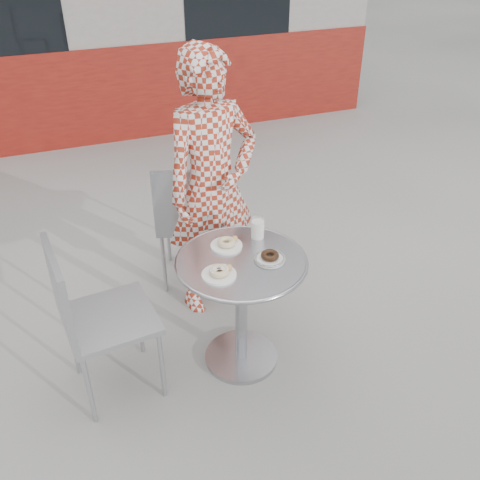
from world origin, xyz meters
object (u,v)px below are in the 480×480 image
object	(u,v)px
plate_checker	(270,258)
chair_left	(112,346)
plate_near	(220,272)
plate_far	(227,244)
milk_cup	(258,228)
chair_far	(192,242)
seated_person	(212,187)
bistro_table	(241,286)

from	to	relation	value
plate_checker	chair_left	bearing A→B (deg)	172.48
chair_left	plate_near	world-z (taller)	chair_left
plate_far	plate_near	size ratio (longest dim) A/B	0.98
chair_left	milk_cup	xyz separation A→B (m)	(0.87, 0.11, 0.47)
chair_far	chair_left	distance (m)	1.07
plate_checker	milk_cup	xyz separation A→B (m)	(0.02, 0.22, 0.04)
seated_person	plate_checker	size ratio (longest dim) A/B	10.08
plate_checker	seated_person	bearing A→B (deg)	97.74
chair_left	plate_far	distance (m)	0.81
plate_far	plate_near	distance (m)	0.26
chair_left	plate_near	distance (m)	0.72
chair_left	chair_far	bearing A→B (deg)	-45.53
seated_person	plate_far	size ratio (longest dim) A/B	9.68
plate_near	chair_left	bearing A→B (deg)	165.23
bistro_table	milk_cup	size ratio (longest dim) A/B	5.76
plate_far	milk_cup	distance (m)	0.19
bistro_table	plate_checker	world-z (taller)	plate_checker
seated_person	plate_checker	distance (m)	0.67
chair_far	plate_far	bearing A→B (deg)	108.19
seated_person	milk_cup	bearing A→B (deg)	-87.49
chair_far	plate_checker	size ratio (longest dim) A/B	5.53
chair_far	chair_left	world-z (taller)	chair_left
chair_far	milk_cup	distance (m)	0.88
seated_person	chair_left	bearing A→B (deg)	-156.68
chair_far	seated_person	world-z (taller)	seated_person
chair_far	chair_left	bearing A→B (deg)	69.05
bistro_table	milk_cup	xyz separation A→B (m)	(0.16, 0.17, 0.23)
chair_left	milk_cup	size ratio (longest dim) A/B	7.59
seated_person	milk_cup	size ratio (longest dim) A/B	13.55
bistro_table	chair_far	size ratio (longest dim) A/B	0.78
plate_near	milk_cup	distance (m)	0.41
chair_far	plate_near	bearing A→B (deg)	101.14
plate_far	chair_far	bearing A→B (deg)	89.21
bistro_table	milk_cup	bearing A→B (deg)	46.61
chair_far	seated_person	distance (m)	0.62
plate_far	plate_checker	xyz separation A→B (m)	(0.16, -0.20, -0.00)
chair_far	plate_far	xyz separation A→B (m)	(-0.01, -0.74, 0.44)
bistro_table	plate_near	size ratio (longest dim) A/B	4.05
bistro_table	seated_person	world-z (taller)	seated_person
plate_checker	plate_far	bearing A→B (deg)	129.60
bistro_table	chair_far	xyz separation A→B (m)	(-0.02, 0.88, -0.25)
bistro_table	chair_left	world-z (taller)	chair_left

